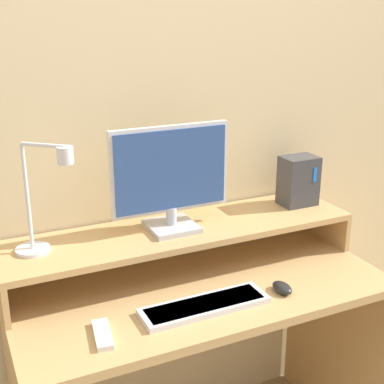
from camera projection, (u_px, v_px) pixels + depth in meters
wall_back at (160, 123)px, 1.89m from camera, size 6.00×0.05×2.50m
desk at (200, 343)px, 1.84m from camera, size 1.23×0.59×0.77m
monitor_shelf at (182, 233)px, 1.85m from camera, size 1.23×0.30×0.15m
monitor at (171, 177)px, 1.77m from camera, size 0.41×0.17×0.36m
desk_lamp at (44, 203)px, 1.59m from camera, size 0.18×0.17×0.35m
router_dock at (298, 181)px, 2.03m from camera, size 0.13×0.10×0.19m
keyboard at (205, 305)px, 1.62m from camera, size 0.40×0.12×0.02m
mouse at (282, 288)px, 1.71m from camera, size 0.05×0.08×0.03m
remote_control at (103, 335)px, 1.48m from camera, size 0.07×0.15×0.02m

